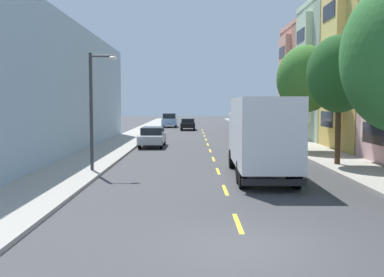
{
  "coord_description": "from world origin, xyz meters",
  "views": [
    {
      "loc": [
        -1.28,
        -10.79,
        3.34
      ],
      "look_at": [
        -1.27,
        19.89,
        1.02
      ],
      "focal_mm": 43.63,
      "sensor_mm": 36.0,
      "label": 1
    }
  ],
  "objects_px": {
    "delivery_box_truck": "(261,133)",
    "street_tree_second": "(339,74)",
    "parked_suv_sky": "(169,120)",
    "moving_black_sedan": "(188,124)",
    "parked_wagon_silver": "(152,136)",
    "parked_pickup_burgundy": "(256,132)",
    "street_lamp": "(95,101)",
    "parked_pickup_navy": "(239,124)",
    "parked_suv_orange": "(274,138)",
    "street_tree_third": "(306,79)"
  },
  "relations": [
    {
      "from": "parked_pickup_navy",
      "to": "delivery_box_truck",
      "type": "bearing_deg",
      "value": -94.17
    },
    {
      "from": "street_tree_third",
      "to": "parked_pickup_burgundy",
      "type": "relative_size",
      "value": 1.33
    },
    {
      "from": "parked_suv_orange",
      "to": "parked_wagon_silver",
      "type": "xyz_separation_m",
      "value": [
        -8.57,
        4.42,
        -0.18
      ]
    },
    {
      "from": "street_lamp",
      "to": "parked_pickup_navy",
      "type": "relative_size",
      "value": 1.05
    },
    {
      "from": "parked_wagon_silver",
      "to": "parked_pickup_burgundy",
      "type": "bearing_deg",
      "value": 29.55
    },
    {
      "from": "street_tree_second",
      "to": "parked_suv_orange",
      "type": "height_order",
      "value": "street_tree_second"
    },
    {
      "from": "street_tree_third",
      "to": "parked_suv_sky",
      "type": "bearing_deg",
      "value": 107.86
    },
    {
      "from": "street_lamp",
      "to": "parked_pickup_burgundy",
      "type": "distance_m",
      "value": 21.27
    },
    {
      "from": "parked_suv_sky",
      "to": "moving_black_sedan",
      "type": "relative_size",
      "value": 1.07
    },
    {
      "from": "parked_pickup_navy",
      "to": "moving_black_sedan",
      "type": "distance_m",
      "value": 6.35
    },
    {
      "from": "delivery_box_truck",
      "to": "street_tree_second",
      "type": "bearing_deg",
      "value": 39.92
    },
    {
      "from": "moving_black_sedan",
      "to": "delivery_box_truck",
      "type": "bearing_deg",
      "value": -84.56
    },
    {
      "from": "street_tree_second",
      "to": "delivery_box_truck",
      "type": "height_order",
      "value": "street_tree_second"
    },
    {
      "from": "delivery_box_truck",
      "to": "parked_wagon_silver",
      "type": "distance_m",
      "value": 16.39
    },
    {
      "from": "street_lamp",
      "to": "moving_black_sedan",
      "type": "bearing_deg",
      "value": 83.49
    },
    {
      "from": "parked_suv_sky",
      "to": "parked_pickup_navy",
      "type": "relative_size",
      "value": 0.9
    },
    {
      "from": "parked_pickup_navy",
      "to": "moving_black_sedan",
      "type": "relative_size",
      "value": 1.18
    },
    {
      "from": "street_tree_second",
      "to": "parked_suv_sky",
      "type": "distance_m",
      "value": 42.42
    },
    {
      "from": "parked_wagon_silver",
      "to": "street_tree_third",
      "type": "bearing_deg",
      "value": -20.99
    },
    {
      "from": "street_tree_third",
      "to": "parked_pickup_burgundy",
      "type": "xyz_separation_m",
      "value": [
        -2.03,
        9.05,
        -4.15
      ]
    },
    {
      "from": "street_lamp",
      "to": "parked_wagon_silver",
      "type": "relative_size",
      "value": 1.19
    },
    {
      "from": "street_tree_second",
      "to": "parked_pickup_navy",
      "type": "relative_size",
      "value": 1.27
    },
    {
      "from": "street_tree_third",
      "to": "parked_pickup_navy",
      "type": "relative_size",
      "value": 1.34
    },
    {
      "from": "street_lamp",
      "to": "delivery_box_truck",
      "type": "xyz_separation_m",
      "value": [
        7.72,
        -1.66,
        -1.44
      ]
    },
    {
      "from": "street_tree_second",
      "to": "street_lamp",
      "type": "bearing_deg",
      "value": -169.92
    },
    {
      "from": "street_tree_second",
      "to": "parked_wagon_silver",
      "type": "distance_m",
      "value": 16.1
    },
    {
      "from": "delivery_box_truck",
      "to": "parked_suv_sky",
      "type": "xyz_separation_m",
      "value": [
        -6.24,
        44.68,
        -1.02
      ]
    },
    {
      "from": "parked_suv_sky",
      "to": "moving_black_sedan",
      "type": "distance_m",
      "value": 7.39
    },
    {
      "from": "parked_suv_sky",
      "to": "parked_wagon_silver",
      "type": "height_order",
      "value": "parked_suv_sky"
    },
    {
      "from": "street_tree_third",
      "to": "parked_suv_orange",
      "type": "bearing_deg",
      "value": -172.17
    },
    {
      "from": "street_tree_second",
      "to": "street_tree_third",
      "type": "distance_m",
      "value": 7.19
    },
    {
      "from": "moving_black_sedan",
      "to": "parked_pickup_burgundy",
      "type": "bearing_deg",
      "value": -70.76
    },
    {
      "from": "street_tree_third",
      "to": "street_lamp",
      "type": "bearing_deg",
      "value": -142.73
    },
    {
      "from": "street_tree_second",
      "to": "parked_pickup_burgundy",
      "type": "xyz_separation_m",
      "value": [
        -2.03,
        16.24,
        -4.03
      ]
    },
    {
      "from": "street_tree_third",
      "to": "parked_pickup_burgundy",
      "type": "distance_m",
      "value": 10.16
    },
    {
      "from": "parked_suv_sky",
      "to": "parked_pickup_burgundy",
      "type": "xyz_separation_m",
      "value": [
        8.81,
        -24.59,
        -0.16
      ]
    },
    {
      "from": "parked_pickup_burgundy",
      "to": "parked_wagon_silver",
      "type": "xyz_separation_m",
      "value": [
        -8.7,
        -4.94,
        -0.02
      ]
    },
    {
      "from": "parked_suv_orange",
      "to": "parked_pickup_navy",
      "type": "relative_size",
      "value": 0.9
    },
    {
      "from": "street_tree_second",
      "to": "parked_pickup_burgundy",
      "type": "height_order",
      "value": "street_tree_second"
    },
    {
      "from": "street_tree_third",
      "to": "parked_suv_orange",
      "type": "relative_size",
      "value": 1.48
    },
    {
      "from": "street_lamp",
      "to": "parked_pickup_navy",
      "type": "bearing_deg",
      "value": 73.55
    },
    {
      "from": "street_tree_second",
      "to": "parked_suv_orange",
      "type": "relative_size",
      "value": 1.4
    },
    {
      "from": "street_tree_second",
      "to": "parked_suv_orange",
      "type": "xyz_separation_m",
      "value": [
        -2.16,
        6.89,
        -3.87
      ]
    },
    {
      "from": "delivery_box_truck",
      "to": "parked_pickup_burgundy",
      "type": "relative_size",
      "value": 1.49
    },
    {
      "from": "parked_pickup_burgundy",
      "to": "parked_wagon_silver",
      "type": "relative_size",
      "value": 1.13
    },
    {
      "from": "parked_pickup_navy",
      "to": "parked_wagon_silver",
      "type": "bearing_deg",
      "value": -112.06
    },
    {
      "from": "parked_suv_sky",
      "to": "parked_pickup_burgundy",
      "type": "height_order",
      "value": "parked_suv_sky"
    },
    {
      "from": "parked_suv_orange",
      "to": "parked_wagon_silver",
      "type": "height_order",
      "value": "parked_suv_orange"
    },
    {
      "from": "street_tree_third",
      "to": "moving_black_sedan",
      "type": "distance_m",
      "value": 28.29
    },
    {
      "from": "street_lamp",
      "to": "delivery_box_truck",
      "type": "relative_size",
      "value": 0.7
    }
  ]
}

